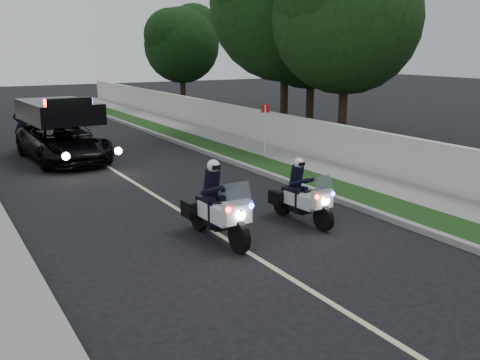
{
  "coord_description": "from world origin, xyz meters",
  "views": [
    {
      "loc": [
        -5.57,
        -5.75,
        4.14
      ],
      "look_at": [
        0.97,
        5.91,
        1.0
      ],
      "focal_mm": 42.65,
      "sensor_mm": 36.0,
      "label": 1
    }
  ],
  "objects": [
    {
      "name": "lane_marking",
      "position": [
        0.0,
        10.0,
        0.0
      ],
      "size": [
        0.12,
        50.0,
        0.01
      ],
      "primitive_type": "cube",
      "color": "#BFB78C",
      "rests_on": "ground"
    },
    {
      "name": "tree_right_e",
      "position": [
        9.87,
        29.53,
        0.0
      ],
      "size": [
        5.47,
        5.47,
        8.22
      ],
      "primitive_type": null,
      "rotation": [
        0.0,
        0.0,
        0.12
      ],
      "color": "black",
      "rests_on": "ground"
    },
    {
      "name": "tree_right_d",
      "position": [
        9.44,
        16.75,
        0.0
      ],
      "size": [
        8.02,
        8.02,
        11.67
      ],
      "primitive_type": null,
      "rotation": [
        0.0,
        0.0,
        0.16
      ],
      "color": "#193E14",
      "rests_on": "ground"
    },
    {
      "name": "police_moto_left",
      "position": [
        -0.2,
        4.81,
        0.0
      ],
      "size": [
        0.84,
        2.13,
        1.79
      ],
      "primitive_type": null,
      "rotation": [
        0.0,
        0.0,
        0.05
      ],
      "color": "silver",
      "rests_on": "ground"
    },
    {
      "name": "curb_right",
      "position": [
        4.1,
        10.0,
        0.07
      ],
      "size": [
        0.2,
        60.0,
        0.15
      ],
      "primitive_type": "cube",
      "color": "gray",
      "rests_on": "ground"
    },
    {
      "name": "ground",
      "position": [
        0.0,
        0.0,
        0.0
      ],
      "size": [
        120.0,
        120.0,
        0.0
      ],
      "primitive_type": "plane",
      "color": "black",
      "rests_on": "ground"
    },
    {
      "name": "cyclist",
      "position": [
        -2.08,
        18.33,
        0.0
      ],
      "size": [
        0.7,
        0.51,
        1.82
      ],
      "primitive_type": "imported",
      "rotation": [
        0.0,
        0.0,
        3.27
      ],
      "color": "black",
      "rests_on": "ground"
    },
    {
      "name": "bicycle",
      "position": [
        -2.08,
        18.33,
        0.0
      ],
      "size": [
        0.87,
        1.87,
        0.94
      ],
      "primitive_type": "imported",
      "rotation": [
        0.0,
        0.0,
        0.14
      ],
      "color": "black",
      "rests_on": "ground"
    },
    {
      "name": "property_wall",
      "position": [
        7.1,
        10.0,
        0.75
      ],
      "size": [
        0.22,
        60.0,
        1.5
      ],
      "primitive_type": "cube",
      "color": "beige",
      "rests_on": "ground"
    },
    {
      "name": "tree_right_b",
      "position": [
        9.8,
        12.87,
        0.0
      ],
      "size": [
        8.15,
        8.15,
        10.22
      ],
      "primitive_type": null,
      "rotation": [
        0.0,
        0.0,
        0.44
      ],
      "color": "#1B3F15",
      "rests_on": "ground"
    },
    {
      "name": "sidewalk_right",
      "position": [
        6.1,
        10.0,
        0.08
      ],
      "size": [
        1.4,
        60.0,
        0.16
      ],
      "primitive_type": "cube",
      "color": "gray",
      "rests_on": "ground"
    },
    {
      "name": "police_moto_right",
      "position": [
        2.15,
        5.0,
        0.0
      ],
      "size": [
        0.8,
        1.9,
        1.57
      ],
      "primitive_type": null,
      "rotation": [
        0.0,
        0.0,
        0.08
      ],
      "color": "silver",
      "rests_on": "ground"
    },
    {
      "name": "sign_post",
      "position": [
        6.0,
        12.88,
        0.0
      ],
      "size": [
        0.4,
        0.4,
        2.04
      ],
      "primitive_type": null,
      "rotation": [
        0.0,
        0.0,
        -0.31
      ],
      "color": "#B30C27",
      "rests_on": "ground"
    },
    {
      "name": "police_suv",
      "position": [
        -1.1,
        15.51,
        0.0
      ],
      "size": [
        2.76,
        5.43,
        2.57
      ],
      "primitive_type": "imported",
      "rotation": [
        0.0,
        0.0,
        0.06
      ],
      "color": "black",
      "rests_on": "ground"
    },
    {
      "name": "grass_verge",
      "position": [
        4.8,
        10.0,
        0.08
      ],
      "size": [
        1.2,
        60.0,
        0.16
      ],
      "primitive_type": "cube",
      "color": "#193814",
      "rests_on": "ground"
    },
    {
      "name": "tree_right_c",
      "position": [
        10.32,
        15.9,
        0.0
      ],
      "size": [
        6.66,
        6.66,
        10.25
      ],
      "primitive_type": null,
      "rotation": [
        0.0,
        0.0,
        -0.09
      ],
      "color": "black",
      "rests_on": "ground"
    }
  ]
}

